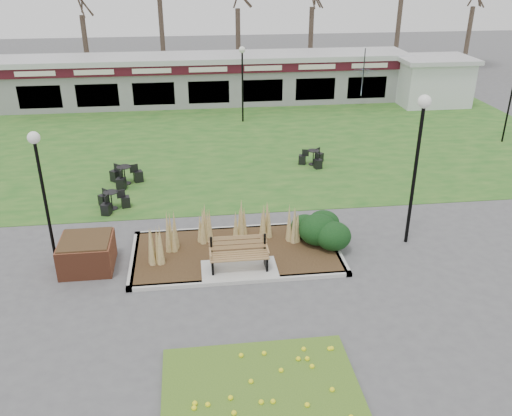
{
  "coord_description": "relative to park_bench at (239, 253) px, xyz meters",
  "views": [
    {
      "loc": [
        -1.2,
        -13.27,
        8.46
      ],
      "look_at": [
        0.72,
        2.0,
        1.17
      ],
      "focal_mm": 38.0,
      "sensor_mm": 36.0,
      "label": 1
    }
  ],
  "objects": [
    {
      "name": "patio_umbrella",
      "position": [
        9.14,
        17.75,
        0.88
      ],
      "size": [
        2.39,
        2.41,
        2.31
      ],
      "color": "black",
      "rests_on": "ground"
    },
    {
      "name": "lamp_post_mid_right",
      "position": [
        1.7,
        15.34,
        2.35
      ],
      "size": [
        0.33,
        0.33,
        4.03
      ],
      "color": "black",
      "rests_on": "ground"
    },
    {
      "name": "flower_bed",
      "position": [
        0.0,
        -4.85,
        -0.52
      ],
      "size": [
        4.2,
        3.0,
        0.16
      ],
      "color": "#3D671D",
      "rests_on": "ground"
    },
    {
      "name": "lawn",
      "position": [
        0.0,
        11.75,
        -0.58
      ],
      "size": [
        34.0,
        16.0,
        0.02
      ],
      "primitive_type": "cube",
      "color": "#205C1D",
      "rests_on": "ground"
    },
    {
      "name": "food_pavilion",
      "position": [
        0.0,
        19.71,
        0.89
      ],
      "size": [
        24.6,
        3.4,
        2.9
      ],
      "color": "gray",
      "rests_on": "ground"
    },
    {
      "name": "lamp_post_mid_left",
      "position": [
        -5.4,
        1.09,
        2.41
      ],
      "size": [
        0.34,
        0.34,
        4.11
      ],
      "color": "black",
      "rests_on": "ground"
    },
    {
      "name": "bistro_set_c",
      "position": [
        4.06,
        8.28,
        -0.35
      ],
      "size": [
        1.2,
        1.18,
        0.65
      ],
      "color": "black",
      "rests_on": "ground"
    },
    {
      "name": "service_hut",
      "position": [
        13.5,
        17.75,
        0.86
      ],
      "size": [
        4.4,
        3.4,
        2.83
      ],
      "color": "silver",
      "rests_on": "ground"
    },
    {
      "name": "lamp_post_near_right",
      "position": [
        5.51,
        1.09,
        2.89
      ],
      "size": [
        0.4,
        0.4,
        4.78
      ],
      "color": "black",
      "rests_on": "ground"
    },
    {
      "name": "park_bench",
      "position": [
        0.0,
        0.0,
        0.0
      ],
      "size": [
        1.7,
        0.66,
        0.93
      ],
      "color": "#996545",
      "rests_on": "ground"
    },
    {
      "name": "bistro_set_b",
      "position": [
        -3.9,
        7.08,
        -0.32
      ],
      "size": [
        1.37,
        1.31,
        0.74
      ],
      "color": "black",
      "rests_on": "ground"
    },
    {
      "name": "car_silver",
      "position": [
        -13.67,
        26.75,
        0.03
      ],
      "size": [
        3.86,
        2.18,
        1.24
      ],
      "primitive_type": "imported",
      "rotation": [
        0.0,
        0.0,
        1.36
      ],
      "color": "silver",
      "rests_on": "ground"
    },
    {
      "name": "ground",
      "position": [
        0.0,
        -0.25,
        -0.59
      ],
      "size": [
        100.0,
        100.0,
        0.0
      ],
      "primitive_type": "plane",
      "color": "#515154",
      "rests_on": "ground"
    },
    {
      "name": "planting_bed",
      "position": [
        1.27,
        1.1,
        -0.22
      ],
      "size": [
        6.75,
        3.4,
        1.27
      ],
      "color": "#382616",
      "rests_on": "ground"
    },
    {
      "name": "brick_planter",
      "position": [
        -4.4,
        0.75,
        -0.11
      ],
      "size": [
        1.5,
        1.5,
        0.95
      ],
      "color": "brown",
      "rests_on": "ground"
    },
    {
      "name": "bistro_set_a",
      "position": [
        -4.16,
        4.75,
        -0.35
      ],
      "size": [
        1.2,
        1.23,
        0.67
      ],
      "color": "black",
      "rests_on": "ground"
    }
  ]
}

